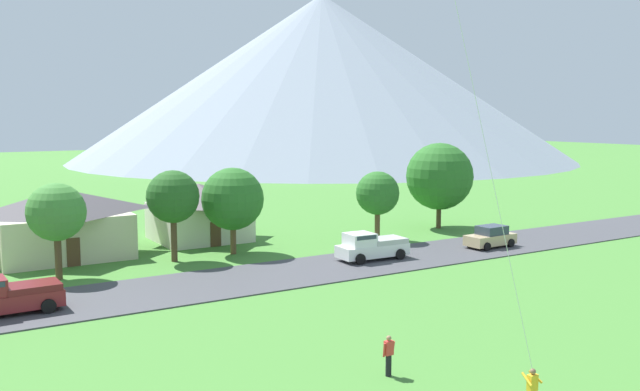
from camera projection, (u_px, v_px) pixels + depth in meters
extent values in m
cube|color=#424247|center=(237.00, 280.00, 42.76)|extent=(160.00, 7.45, 0.08)
cone|color=gray|center=(322.00, 78.00, 156.85)|extent=(113.89, 113.89, 37.67)
cone|color=gray|center=(331.00, 84.00, 187.68)|extent=(112.01, 112.01, 37.69)
cube|color=beige|center=(199.00, 222.00, 56.68)|extent=(7.07, 6.96, 3.05)
pyramid|color=#564C51|center=(199.00, 194.00, 56.39)|extent=(7.64, 7.51, 1.68)
cube|color=brown|center=(216.00, 234.00, 53.78)|extent=(0.90, 0.06, 2.00)
cube|color=beige|center=(63.00, 235.00, 49.70)|extent=(8.99, 7.17, 3.26)
pyramid|color=#474247|center=(61.00, 201.00, 49.40)|extent=(9.71, 7.74, 1.79)
cube|color=brown|center=(74.00, 252.00, 46.73)|extent=(0.90, 0.06, 2.00)
cylinder|color=brown|center=(377.00, 225.00, 56.24)|extent=(0.44, 0.44, 2.65)
sphere|color=#286623|center=(378.00, 193.00, 55.92)|extent=(3.60, 3.60, 3.60)
cylinder|color=#4C3823|center=(174.00, 239.00, 48.26)|extent=(0.44, 0.44, 3.27)
sphere|color=#23561E|center=(173.00, 197.00, 47.90)|extent=(3.75, 3.75, 3.75)
cylinder|color=brown|center=(233.00, 238.00, 50.94)|extent=(0.44, 0.44, 2.43)
sphere|color=#286623|center=(233.00, 199.00, 50.59)|extent=(4.68, 4.68, 4.68)
cylinder|color=#4C3823|center=(58.00, 257.00, 43.00)|extent=(0.44, 0.44, 2.96)
sphere|color=#3D7F33|center=(56.00, 212.00, 42.66)|extent=(3.68, 3.68, 3.68)
cylinder|color=#4C3823|center=(439.00, 215.00, 62.48)|extent=(0.44, 0.44, 2.51)
sphere|color=#286623|center=(439.00, 176.00, 62.06)|extent=(6.14, 6.14, 6.14)
cube|color=tan|center=(490.00, 239.00, 53.29)|extent=(4.26, 1.95, 0.80)
cube|color=#2D3847|center=(492.00, 230.00, 53.28)|extent=(2.25, 1.66, 0.68)
cylinder|color=black|center=(487.00, 247.00, 51.82)|extent=(0.65, 0.26, 0.64)
cylinder|color=black|center=(469.00, 243.00, 53.34)|extent=(0.65, 0.26, 0.64)
cylinder|color=black|center=(511.00, 243.00, 53.30)|extent=(0.65, 0.26, 0.64)
cylinder|color=black|center=(493.00, 239.00, 54.83)|extent=(0.65, 0.26, 0.64)
cube|color=white|center=(373.00, 250.00, 48.74)|extent=(5.29, 2.23, 0.84)
cube|color=white|center=(360.00, 239.00, 48.11)|extent=(1.98, 1.92, 0.90)
cube|color=#2D3847|center=(360.00, 236.00, 48.08)|extent=(1.70, 1.95, 0.28)
cube|color=#B7B7B7|center=(386.00, 240.00, 49.22)|extent=(2.79, 2.08, 0.36)
cylinder|color=black|center=(360.00, 259.00, 47.07)|extent=(0.77, 0.31, 0.76)
cylinder|color=black|center=(345.00, 254.00, 48.85)|extent=(0.77, 0.31, 0.76)
cylinder|color=black|center=(400.00, 254.00, 48.71)|extent=(0.77, 0.31, 0.76)
cylinder|color=black|center=(384.00, 249.00, 50.48)|extent=(0.77, 0.31, 0.76)
cube|color=maroon|center=(10.00, 301.00, 35.40)|extent=(5.25, 2.15, 0.84)
cube|color=maroon|center=(33.00, 287.00, 35.96)|extent=(2.75, 2.04, 0.36)
cylinder|color=black|center=(48.00, 306.00, 35.52)|extent=(0.77, 0.30, 0.76)
cylinder|color=black|center=(41.00, 297.00, 37.21)|extent=(0.77, 0.30, 0.76)
cube|color=yellow|center=(532.00, 382.00, 23.58)|extent=(0.36, 0.22, 0.58)
sphere|color=brown|center=(533.00, 371.00, 23.53)|extent=(0.21, 0.21, 0.21)
cylinder|color=yellow|center=(527.00, 379.00, 23.50)|extent=(0.18, 0.55, 0.37)
cylinder|color=yellow|center=(536.00, 377.00, 23.73)|extent=(0.18, 0.55, 0.37)
cylinder|color=silver|center=(480.00, 120.00, 22.78)|extent=(3.16, 2.60, 17.38)
cylinder|color=black|center=(389.00, 365.00, 27.17)|extent=(0.24, 0.24, 0.88)
cube|color=red|center=(389.00, 348.00, 27.09)|extent=(0.36, 0.22, 0.58)
sphere|color=#9E7051|center=(389.00, 338.00, 27.04)|extent=(0.21, 0.21, 0.21)
cylinder|color=red|center=(384.00, 350.00, 26.98)|extent=(0.12, 0.18, 0.59)
cylinder|color=red|center=(393.00, 348.00, 27.21)|extent=(0.12, 0.18, 0.59)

